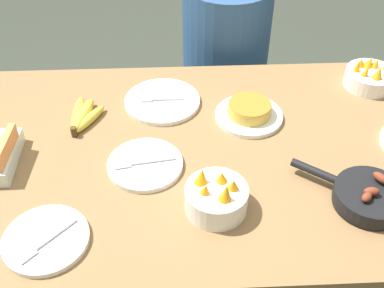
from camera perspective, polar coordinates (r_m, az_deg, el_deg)
The scene contains 11 objects.
ground_plane at distance 2.06m, azimuth 0.00°, elevation -15.76°, with size 14.00×14.00×0.00m, color #383D33.
dining_table at distance 1.56m, azimuth 0.00°, elevation -3.07°, with size 1.81×0.97×0.72m.
banana_bunch at distance 1.65m, azimuth -12.89°, elevation 3.20°, with size 0.12×0.20×0.04m.
skillet at distance 1.42m, azimuth 20.09°, elevation -5.83°, with size 0.30×0.25×0.08m.
frittata_plate_center at distance 1.63m, azimuth 6.80°, elevation 3.77°, with size 0.23×0.23×0.06m.
empty_plate_near_front at distance 1.45m, azimuth -5.58°, elevation -2.44°, with size 0.23×0.23×0.02m.
empty_plate_far_left at distance 1.32m, azimuth -16.93°, elevation -10.79°, with size 0.22×0.22×0.02m.
empty_plate_far_right at distance 1.69m, azimuth -3.53°, elevation 5.08°, with size 0.26×0.26×0.02m.
fruit_bowl_mango at distance 1.88m, azimuth 20.37°, elevation 7.52°, with size 0.18×0.18×0.11m.
fruit_bowl_citrus at distance 1.31m, azimuth 2.91°, elevation -6.30°, with size 0.17×0.17×0.13m.
person_figure at distance 2.25m, azimuth 3.81°, elevation 7.72°, with size 0.41×0.41×1.19m.
Camera 1 is at (-0.05, -1.11, 1.73)m, focal length 45.00 mm.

